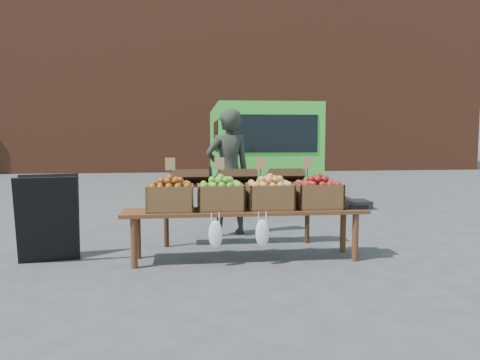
{
  "coord_description": "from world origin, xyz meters",
  "views": [
    {
      "loc": [
        0.12,
        -4.71,
        1.39
      ],
      "look_at": [
        0.79,
        0.89,
        0.85
      ],
      "focal_mm": 35.0,
      "sensor_mm": 36.0,
      "label": 1
    }
  ],
  "objects": [
    {
      "name": "brick_building",
      "position": [
        0.0,
        15.0,
        5.0
      ],
      "size": [
        24.0,
        4.0,
        10.0
      ],
      "primitive_type": "cube",
      "color": "brown",
      "rests_on": "ground"
    },
    {
      "name": "chalkboard_sign",
      "position": [
        -1.37,
        0.58,
        0.48
      ],
      "size": [
        0.69,
        0.46,
        0.97
      ],
      "primitive_type": null,
      "rotation": [
        0.0,
        0.0,
        0.17
      ],
      "color": "black",
      "rests_on": "ground"
    },
    {
      "name": "weighing_scale",
      "position": [
        2.04,
        0.39,
        0.61
      ],
      "size": [
        0.34,
        0.3,
        0.08
      ],
      "primitive_type": "cube",
      "color": "black",
      "rests_on": "display_bench"
    },
    {
      "name": "display_bench",
      "position": [
        0.79,
        0.39,
        0.28
      ],
      "size": [
        2.7,
        0.56,
        0.57
      ],
      "primitive_type": null,
      "color": "#532E18",
      "rests_on": "ground"
    },
    {
      "name": "crate_golden_apples",
      "position": [
        -0.03,
        0.39,
        0.71
      ],
      "size": [
        0.5,
        0.4,
        0.28
      ],
      "primitive_type": null,
      "color": "#904610",
      "rests_on": "display_bench"
    },
    {
      "name": "back_table",
      "position": [
        0.79,
        1.11,
        0.52
      ],
      "size": [
        2.1,
        0.44,
        1.04
      ],
      "primitive_type": null,
      "color": "#352013",
      "rests_on": "ground"
    },
    {
      "name": "vendor",
      "position": [
        0.73,
        1.74,
        0.87
      ],
      "size": [
        0.73,
        0.58,
        1.75
      ],
      "primitive_type": "imported",
      "rotation": [
        0.0,
        0.0,
        3.43
      ],
      "color": "#292F25",
      "rests_on": "ground"
    },
    {
      "name": "crate_green_apples",
      "position": [
        1.62,
        0.39,
        0.71
      ],
      "size": [
        0.5,
        0.4,
        0.28
      ],
      "primitive_type": null,
      "color": "maroon",
      "rests_on": "display_bench"
    },
    {
      "name": "crate_red_apples",
      "position": [
        1.07,
        0.39,
        0.71
      ],
      "size": [
        0.5,
        0.4,
        0.28
      ],
      "primitive_type": null,
      "color": "gold",
      "rests_on": "display_bench"
    },
    {
      "name": "crate_russet_pears",
      "position": [
        0.52,
        0.39,
        0.71
      ],
      "size": [
        0.5,
        0.4,
        0.28
      ],
      "primitive_type": null,
      "color": "#36850E",
      "rests_on": "display_bench"
    },
    {
      "name": "ground",
      "position": [
        0.0,
        0.0,
        0.0
      ],
      "size": [
        80.0,
        80.0,
        0.0
      ],
      "primitive_type": "plane",
      "color": "#474749"
    },
    {
      "name": "delivery_van",
      "position": [
        1.67,
        5.23,
        0.99
      ],
      "size": [
        2.11,
        4.44,
        1.97
      ],
      "primitive_type": null,
      "rotation": [
        0.0,
        0.0,
        -0.02
      ],
      "color": "green",
      "rests_on": "ground"
    }
  ]
}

